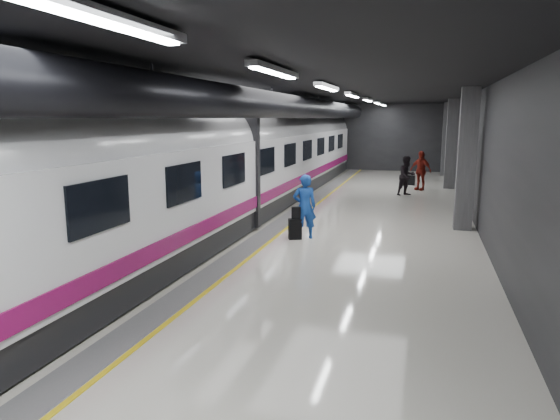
% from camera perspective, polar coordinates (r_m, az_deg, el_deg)
% --- Properties ---
extents(ground, '(40.00, 40.00, 0.00)m').
position_cam_1_polar(ground, '(15.62, 3.67, -2.70)').
color(ground, beige).
rests_on(ground, ground).
extents(platform_hall, '(10.02, 40.02, 4.51)m').
position_cam_1_polar(platform_hall, '(16.21, 3.55, 10.39)').
color(platform_hall, black).
rests_on(platform_hall, ground).
extents(train, '(3.05, 38.00, 4.05)m').
position_cam_1_polar(train, '(16.29, -7.51, 5.15)').
color(train, black).
rests_on(train, ground).
extents(traveler_main, '(0.82, 0.69, 1.92)m').
position_cam_1_polar(traveler_main, '(14.83, 2.83, 0.39)').
color(traveler_main, blue).
rests_on(traveler_main, ground).
extents(suitcase_main, '(0.44, 0.37, 0.62)m').
position_cam_1_polar(suitcase_main, '(14.83, 1.72, -2.18)').
color(suitcase_main, black).
rests_on(suitcase_main, ground).
extents(shoulder_bag, '(0.30, 0.22, 0.35)m').
position_cam_1_polar(shoulder_bag, '(14.74, 1.84, -0.33)').
color(shoulder_bag, black).
rests_on(shoulder_bag, suitcase_main).
extents(traveler_far_a, '(1.13, 1.12, 1.84)m').
position_cam_1_polar(traveler_far_a, '(23.88, 14.28, 3.82)').
color(traveler_far_a, black).
rests_on(traveler_far_a, ground).
extents(traveler_far_b, '(1.23, 0.98, 1.95)m').
position_cam_1_polar(traveler_far_b, '(25.87, 15.76, 4.36)').
color(traveler_far_b, maroon).
rests_on(traveler_far_b, ground).
extents(suitcase_far, '(0.39, 0.30, 0.52)m').
position_cam_1_polar(suitcase_far, '(27.72, 14.77, 3.30)').
color(suitcase_far, black).
rests_on(suitcase_far, ground).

